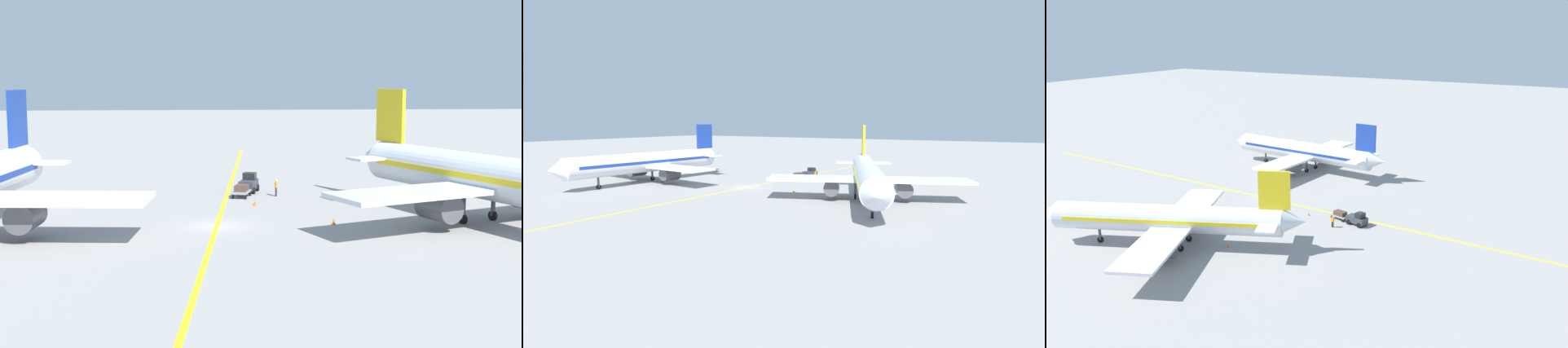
% 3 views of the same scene
% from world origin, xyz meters
% --- Properties ---
extents(ground_plane, '(400.00, 400.00, 0.00)m').
position_xyz_m(ground_plane, '(0.00, 0.00, 0.00)').
color(ground_plane, gray).
extents(apron_yellow_centreline, '(9.61, 119.68, 0.01)m').
position_xyz_m(apron_yellow_centreline, '(0.00, 0.00, 0.00)').
color(apron_yellow_centreline, yellow).
rests_on(apron_yellow_centreline, ground).
extents(airplane_at_gate, '(27.83, 33.89, 10.60)m').
position_xyz_m(airplane_at_gate, '(-21.86, 1.34, 3.71)').
color(airplane_at_gate, silver).
rests_on(airplane_at_gate, ground).
extents(airplane_adjacent_stand, '(28.37, 35.55, 10.60)m').
position_xyz_m(airplane_adjacent_stand, '(18.80, 4.30, 3.71)').
color(airplane_adjacent_stand, silver).
rests_on(airplane_adjacent_stand, ground).
extents(baggage_tug_dark, '(2.39, 3.29, 2.11)m').
position_xyz_m(baggage_tug_dark, '(-3.45, -16.88, 0.90)').
color(baggage_tug_dark, '#333842').
rests_on(baggage_tug_dark, ground).
extents(baggage_cart_trailing, '(2.03, 2.88, 1.24)m').
position_xyz_m(baggage_cart_trailing, '(-2.58, -13.70, 0.76)').
color(baggage_cart_trailing, gray).
rests_on(baggage_cart_trailing, ground).
extents(ground_crew_worker, '(0.28, 0.57, 1.68)m').
position_xyz_m(ground_crew_worker, '(-6.01, -14.15, 0.91)').
color(ground_crew_worker, '#23232D').
rests_on(ground_crew_worker, ground).
extents(traffic_cone_near_nose, '(0.32, 0.32, 0.55)m').
position_xyz_m(traffic_cone_near_nose, '(-3.58, -8.89, 0.28)').
color(traffic_cone_near_nose, orange).
rests_on(traffic_cone_near_nose, ground).
extents(traffic_cone_mid_apron, '(0.32, 0.32, 0.55)m').
position_xyz_m(traffic_cone_mid_apron, '(-18.75, -5.19, 0.28)').
color(traffic_cone_mid_apron, orange).
rests_on(traffic_cone_mid_apron, ground).
extents(traffic_cone_by_wingtip, '(0.32, 0.32, 0.55)m').
position_xyz_m(traffic_cone_by_wingtip, '(-9.35, 0.15, 0.28)').
color(traffic_cone_by_wingtip, orange).
rests_on(traffic_cone_by_wingtip, ground).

